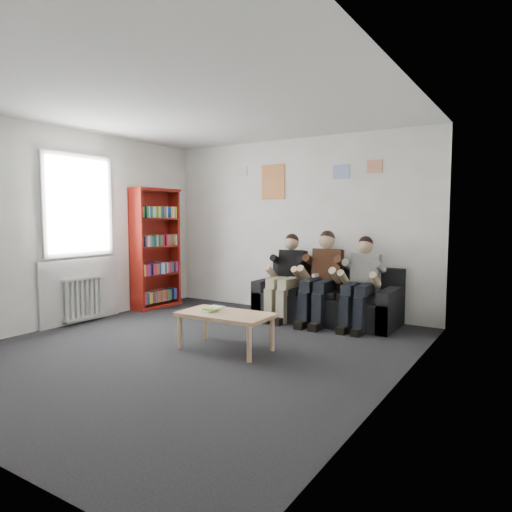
% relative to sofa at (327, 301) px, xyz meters
% --- Properties ---
extents(room_shell, '(5.00, 5.00, 5.00)m').
position_rel_sofa_xyz_m(room_shell, '(-0.71, -2.12, 1.07)').
color(room_shell, black).
rests_on(room_shell, ground).
extents(sofa, '(2.02, 0.82, 0.78)m').
position_rel_sofa_xyz_m(sofa, '(0.00, 0.00, 0.00)').
color(sofa, black).
rests_on(sofa, ground).
extents(bookshelf, '(0.29, 0.88, 1.95)m').
position_rel_sofa_xyz_m(bookshelf, '(-2.79, -0.56, 0.70)').
color(bookshelf, maroon).
rests_on(bookshelf, ground).
extents(coffee_table, '(1.05, 0.57, 0.42)m').
position_rel_sofa_xyz_m(coffee_table, '(-0.39, -1.94, 0.09)').
color(coffee_table, tan).
rests_on(coffee_table, ground).
extents(game_cases, '(0.23, 0.21, 0.05)m').
position_rel_sofa_xyz_m(game_cases, '(-0.57, -1.95, 0.16)').
color(game_cases, white).
rests_on(game_cases, coffee_table).
extents(person_left, '(0.38, 0.82, 1.24)m').
position_rel_sofa_xyz_m(person_left, '(-0.56, -0.19, 0.34)').
color(person_left, black).
rests_on(person_left, sofa).
extents(person_middle, '(0.41, 0.88, 1.30)m').
position_rel_sofa_xyz_m(person_middle, '(0.00, -0.19, 0.36)').
color(person_middle, '#502E1A').
rests_on(person_middle, sofa).
extents(person_right, '(0.38, 0.81, 1.23)m').
position_rel_sofa_xyz_m(person_right, '(0.56, -0.19, 0.33)').
color(person_right, silver).
rests_on(person_right, sofa).
extents(radiator, '(0.10, 0.64, 0.60)m').
position_rel_sofa_xyz_m(radiator, '(-2.86, -1.92, 0.07)').
color(radiator, silver).
rests_on(radiator, ground).
extents(window, '(0.05, 1.30, 2.36)m').
position_rel_sofa_xyz_m(window, '(-2.94, -1.92, 0.75)').
color(window, white).
rests_on(window, room_shell).
extents(poster_large, '(0.42, 0.01, 0.55)m').
position_rel_sofa_xyz_m(poster_large, '(-1.11, 0.37, 1.77)').
color(poster_large, gold).
rests_on(poster_large, room_shell).
extents(poster_blue, '(0.25, 0.01, 0.20)m').
position_rel_sofa_xyz_m(poster_blue, '(0.04, 0.37, 1.87)').
color(poster_blue, '#4371E6').
rests_on(poster_blue, room_shell).
extents(poster_pink, '(0.22, 0.01, 0.18)m').
position_rel_sofa_xyz_m(poster_pink, '(0.54, 0.37, 1.92)').
color(poster_pink, '#DB4488').
rests_on(poster_pink, room_shell).
extents(poster_sign, '(0.20, 0.01, 0.14)m').
position_rel_sofa_xyz_m(poster_sign, '(-1.71, 0.37, 1.97)').
color(poster_sign, silver).
rests_on(poster_sign, room_shell).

